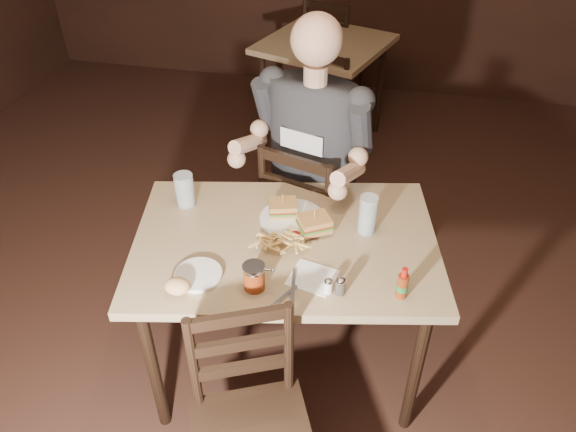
% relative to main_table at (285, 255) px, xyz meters
% --- Properties ---
extents(room_shell, '(7.00, 7.00, 7.00)m').
position_rel_main_table_xyz_m(room_shell, '(0.08, -0.35, 0.71)').
color(room_shell, black).
rests_on(room_shell, ground).
extents(main_table, '(1.34, 1.02, 0.77)m').
position_rel_main_table_xyz_m(main_table, '(0.00, 0.00, 0.00)').
color(main_table, tan).
rests_on(main_table, ground).
extents(bg_table, '(1.01, 1.01, 0.77)m').
position_rel_main_table_xyz_m(bg_table, '(-0.19, 2.15, -0.01)').
color(bg_table, tan).
rests_on(bg_table, ground).
extents(chair_far, '(0.54, 0.57, 0.92)m').
position_rel_main_table_xyz_m(chair_far, '(0.01, 0.57, -0.23)').
color(chair_far, black).
rests_on(chair_far, ground).
extents(bg_chair_far, '(0.55, 0.57, 0.93)m').
position_rel_main_table_xyz_m(bg_chair_far, '(-0.19, 2.70, -0.23)').
color(bg_chair_far, black).
rests_on(bg_chair_far, ground).
extents(bg_chair_near, '(0.52, 0.54, 0.84)m').
position_rel_main_table_xyz_m(bg_chair_near, '(-0.19, 1.60, -0.27)').
color(bg_chair_near, black).
rests_on(bg_chair_near, ground).
extents(diner, '(0.69, 0.61, 1.01)m').
position_rel_main_table_xyz_m(diner, '(-0.00, 0.52, 0.29)').
color(diner, '#2A2A2E').
rests_on(diner, chair_far).
extents(dinner_plate, '(0.31, 0.31, 0.01)m').
position_rel_main_table_xyz_m(dinner_plate, '(0.00, 0.12, 0.09)').
color(dinner_plate, white).
rests_on(dinner_plate, main_table).
extents(sandwich_left, '(0.13, 0.12, 0.10)m').
position_rel_main_table_xyz_m(sandwich_left, '(-0.04, 0.14, 0.15)').
color(sandwich_left, tan).
rests_on(sandwich_left, dinner_plate).
extents(sandwich_right, '(0.15, 0.15, 0.10)m').
position_rel_main_table_xyz_m(sandwich_right, '(0.10, 0.07, 0.15)').
color(sandwich_right, tan).
rests_on(sandwich_right, dinner_plate).
extents(fries_pile, '(0.28, 0.22, 0.04)m').
position_rel_main_table_xyz_m(fries_pile, '(-0.00, -0.04, 0.11)').
color(fries_pile, '#EAC068').
rests_on(fries_pile, dinner_plate).
extents(ketchup_dollop, '(0.05, 0.05, 0.01)m').
position_rel_main_table_xyz_m(ketchup_dollop, '(0.04, 0.02, 0.10)').
color(ketchup_dollop, maroon).
rests_on(ketchup_dollop, dinner_plate).
extents(glass_left, '(0.10, 0.10, 0.15)m').
position_rel_main_table_xyz_m(glass_left, '(-0.47, 0.14, 0.16)').
color(glass_left, silver).
rests_on(glass_left, main_table).
extents(glass_right, '(0.09, 0.09, 0.17)m').
position_rel_main_table_xyz_m(glass_right, '(0.31, 0.12, 0.16)').
color(glass_right, silver).
rests_on(glass_right, main_table).
extents(hot_sauce, '(0.05, 0.05, 0.13)m').
position_rel_main_table_xyz_m(hot_sauce, '(0.46, -0.21, 0.15)').
color(hot_sauce, maroon).
rests_on(hot_sauce, main_table).
extents(salt_shaker, '(0.04, 0.04, 0.06)m').
position_rel_main_table_xyz_m(salt_shaker, '(0.21, -0.25, 0.11)').
color(salt_shaker, white).
rests_on(salt_shaker, main_table).
extents(pepper_shaker, '(0.04, 0.04, 0.07)m').
position_rel_main_table_xyz_m(pepper_shaker, '(0.25, -0.25, 0.12)').
color(pepper_shaker, '#38332D').
rests_on(pepper_shaker, main_table).
extents(syrup_dispenser, '(0.10, 0.10, 0.10)m').
position_rel_main_table_xyz_m(syrup_dispenser, '(-0.05, -0.28, 0.13)').
color(syrup_dispenser, maroon).
rests_on(syrup_dispenser, main_table).
extents(napkin, '(0.19, 0.18, 0.00)m').
position_rel_main_table_xyz_m(napkin, '(0.14, -0.19, 0.08)').
color(napkin, white).
rests_on(napkin, main_table).
extents(knife, '(0.04, 0.21, 0.00)m').
position_rel_main_table_xyz_m(knife, '(0.09, -0.27, 0.09)').
color(knife, silver).
rests_on(knife, napkin).
extents(fork, '(0.09, 0.15, 0.01)m').
position_rel_main_table_xyz_m(fork, '(0.06, -0.32, 0.09)').
color(fork, silver).
rests_on(fork, napkin).
extents(side_plate, '(0.20, 0.20, 0.01)m').
position_rel_main_table_xyz_m(side_plate, '(-0.27, -0.28, 0.09)').
color(side_plate, white).
rests_on(side_plate, main_table).
extents(bread_roll, '(0.11, 0.09, 0.06)m').
position_rel_main_table_xyz_m(bread_roll, '(-0.30, -0.37, 0.12)').
color(bread_roll, tan).
rests_on(bread_roll, side_plate).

